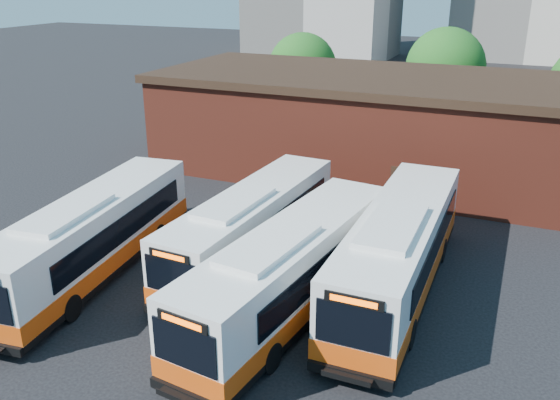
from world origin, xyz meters
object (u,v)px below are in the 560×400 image
at_px(bus_mideast, 291,274).
at_px(bus_west, 92,239).
at_px(bus_east, 398,255).
at_px(transit_worker, 181,368).
at_px(bus_midwest, 252,229).

bearing_deg(bus_mideast, bus_west, -169.89).
relative_size(bus_west, bus_mideast, 1.00).
height_order(bus_west, bus_east, bus_east).
bearing_deg(transit_worker, bus_mideast, -11.07).
bearing_deg(bus_west, bus_midwest, 27.53).
xyz_separation_m(bus_west, bus_east, (12.57, 3.67, 0.06)).
xyz_separation_m(bus_west, transit_worker, (7.77, -5.30, -0.76)).
bearing_deg(bus_mideast, bus_midwest, 141.03).
height_order(bus_midwest, transit_worker, bus_midwest).
distance_m(bus_midwest, bus_east, 6.76).
xyz_separation_m(bus_midwest, bus_east, (6.75, -0.26, 0.13)).
distance_m(bus_east, transit_worker, 10.20).
xyz_separation_m(bus_west, bus_mideast, (9.13, 0.50, 0.01)).
distance_m(bus_west, transit_worker, 9.44).
bearing_deg(bus_east, bus_mideast, -137.74).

